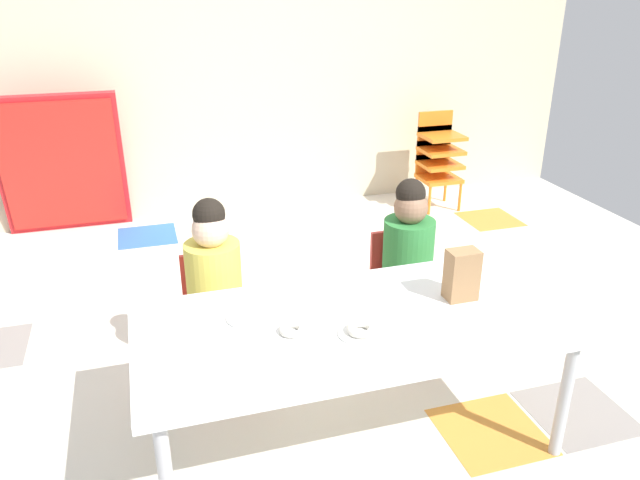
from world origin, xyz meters
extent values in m
cube|color=silver|center=(0.00, 0.00, -0.01)|extent=(5.73, 4.48, 0.02)
cube|color=silver|center=(0.90, 0.00, 0.00)|extent=(0.43, 0.43, 0.00)
cube|color=gray|center=(0.90, -0.90, 0.00)|extent=(0.43, 0.43, 0.00)
cube|color=#336BB2|center=(-0.90, 1.80, 0.00)|extent=(0.43, 0.43, 0.00)
cube|color=orange|center=(0.45, -0.90, 0.00)|extent=(0.43, 0.43, 0.00)
cube|color=orange|center=(1.80, 1.35, 0.00)|extent=(0.43, 0.43, 0.00)
cube|color=beige|center=(0.00, 2.24, 1.30)|extent=(5.73, 0.10, 2.61)
cube|color=white|center=(-0.14, -0.75, 0.56)|extent=(1.72, 0.81, 0.04)
cylinder|color=#B2B2B7|center=(0.64, -1.09, 0.27)|extent=(0.05, 0.05, 0.55)
cylinder|color=#B2B2B7|center=(-0.93, -0.40, 0.27)|extent=(0.05, 0.05, 0.55)
cylinder|color=#B2B2B7|center=(0.64, -0.40, 0.27)|extent=(0.05, 0.05, 0.55)
cube|color=red|center=(-0.62, -0.12, 0.30)|extent=(0.32, 0.30, 0.03)
cube|color=red|center=(-0.62, 0.03, 0.45)|extent=(0.29, 0.02, 0.30)
cylinder|color=#D8C64C|center=(-0.62, -0.12, 0.52)|extent=(0.34, 0.34, 0.38)
sphere|color=beige|center=(-0.62, -0.12, 0.78)|extent=(0.17, 0.17, 0.17)
sphere|color=black|center=(-0.62, -0.11, 0.85)|extent=(0.15, 0.15, 0.15)
cylinder|color=red|center=(-0.76, -0.25, 0.15)|extent=(0.02, 0.02, 0.28)
cylinder|color=red|center=(-0.48, -0.25, 0.15)|extent=(0.02, 0.02, 0.28)
cylinder|color=red|center=(-0.76, 0.01, 0.15)|extent=(0.02, 0.02, 0.28)
cylinder|color=red|center=(-0.48, 0.01, 0.15)|extent=(0.02, 0.02, 0.28)
cube|color=red|center=(0.37, -0.12, 0.30)|extent=(0.32, 0.30, 0.03)
cube|color=red|center=(0.37, 0.03, 0.45)|extent=(0.29, 0.02, 0.30)
cylinder|color=#2D7A38|center=(0.37, -0.12, 0.52)|extent=(0.29, 0.29, 0.38)
sphere|color=#8C664C|center=(0.37, -0.12, 0.78)|extent=(0.17, 0.17, 0.17)
sphere|color=black|center=(0.37, -0.11, 0.85)|extent=(0.15, 0.15, 0.15)
cylinder|color=red|center=(0.23, -0.25, 0.15)|extent=(0.02, 0.02, 0.28)
cylinder|color=red|center=(0.51, -0.25, 0.15)|extent=(0.02, 0.02, 0.28)
cylinder|color=red|center=(0.23, 0.01, 0.15)|extent=(0.02, 0.02, 0.28)
cylinder|color=red|center=(0.51, 0.01, 0.15)|extent=(0.02, 0.02, 0.28)
cube|color=orange|center=(1.51, 1.73, 0.26)|extent=(0.32, 0.30, 0.03)
cube|color=orange|center=(1.51, 1.87, 0.35)|extent=(0.30, 0.02, 0.18)
cube|color=orange|center=(1.51, 1.73, 0.38)|extent=(0.32, 0.30, 0.03)
cube|color=orange|center=(1.51, 1.87, 0.47)|extent=(0.30, 0.02, 0.18)
cube|color=orange|center=(1.51, 1.73, 0.50)|extent=(0.32, 0.30, 0.03)
cube|color=orange|center=(1.51, 1.87, 0.59)|extent=(0.30, 0.02, 0.18)
cube|color=orange|center=(1.51, 1.73, 0.62)|extent=(0.32, 0.30, 0.03)
cube|color=orange|center=(1.51, 1.87, 0.71)|extent=(0.30, 0.02, 0.18)
cylinder|color=orange|center=(1.37, 1.60, 0.13)|extent=(0.02, 0.02, 0.26)
cylinder|color=orange|center=(1.65, 1.60, 0.13)|extent=(0.02, 0.02, 0.26)
cylinder|color=orange|center=(1.37, 1.86, 0.13)|extent=(0.02, 0.02, 0.26)
cylinder|color=orange|center=(1.65, 1.86, 0.13)|extent=(0.02, 0.02, 0.26)
cube|color=red|center=(-1.45, 2.05, 0.54)|extent=(0.90, 0.28, 1.09)
cube|color=red|center=(-1.45, 2.01, 0.54)|extent=(0.83, 0.23, 0.99)
cube|color=#9E754C|center=(0.34, -0.71, 0.69)|extent=(0.13, 0.09, 0.22)
cylinder|color=white|center=(-0.15, -0.85, 0.59)|extent=(0.18, 0.18, 0.01)
cylinder|color=white|center=(-0.54, -0.61, 0.59)|extent=(0.18, 0.18, 0.01)
torus|color=white|center=(-0.15, -0.85, 0.61)|extent=(0.11, 0.11, 0.03)
torus|color=white|center=(-0.40, -0.77, 0.60)|extent=(0.10, 0.10, 0.03)
camera|label=1|loc=(-0.89, -2.74, 1.85)|focal=34.61mm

